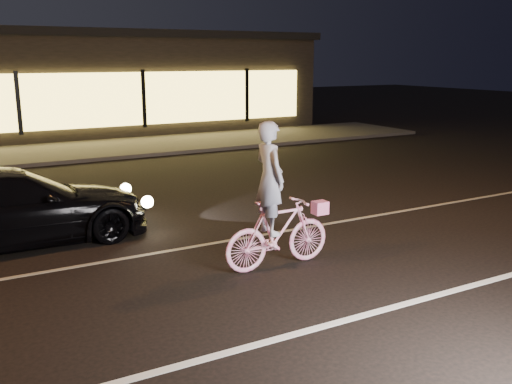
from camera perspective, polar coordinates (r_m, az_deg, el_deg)
ground at (r=7.73m, az=-7.86°, el=-10.91°), size 90.00×90.00×0.00m
lane_stripe_near at (r=6.49m, az=-2.82°, el=-15.74°), size 60.00×0.12×0.01m
lane_stripe_far at (r=9.49m, az=-12.31°, el=-6.38°), size 60.00×0.10×0.01m
sidewalk at (r=20.00m, az=-21.65°, el=3.49°), size 30.00×4.00×0.12m
storefront at (r=25.71m, az=-23.93°, el=9.97°), size 25.40×8.42×4.20m
cyclist at (r=8.62m, az=2.00°, el=-2.50°), size 1.80×0.62×2.26m
sedan at (r=10.55m, az=-23.19°, el=-1.42°), size 4.63×2.00×1.33m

